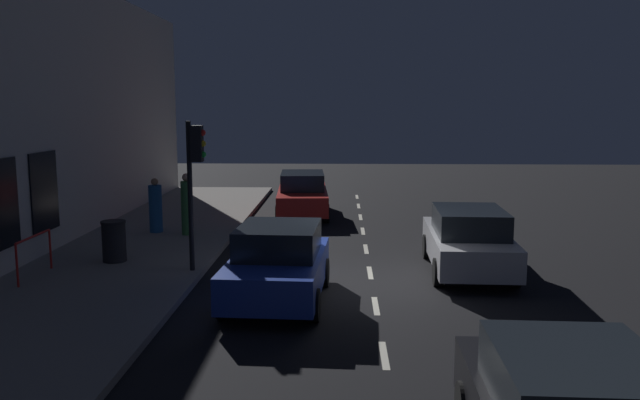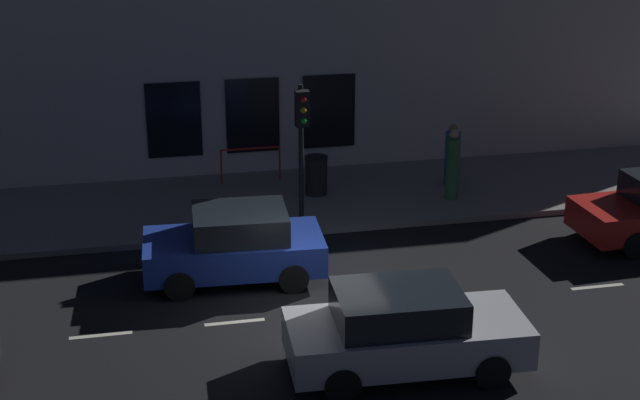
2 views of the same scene
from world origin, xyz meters
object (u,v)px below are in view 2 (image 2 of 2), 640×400
Objects in this scene: trash_bin at (316,175)px; traffic_light at (302,127)px; pedestrian_0 at (453,166)px; parked_car_3 at (235,245)px; parked_car_2 at (404,330)px; pedestrian_1 at (452,157)px.

traffic_light is at bearing 160.56° from trash_bin.
traffic_light is 1.89× the size of pedestrian_0.
traffic_light is 3.40m from parked_car_3.
parked_car_2 is 1.11× the size of parked_car_3.
pedestrian_1 is 1.63× the size of trash_bin.
parked_car_3 is 7.80m from pedestrian_1.
traffic_light is at bearing 95.47° from pedestrian_0.
pedestrian_0 is (3.35, -6.07, 0.24)m from parked_car_3.
trash_bin is at bearing 61.92° from pedestrian_0.
trash_bin is at bearing 90.01° from pedestrian_1.
pedestrian_1 is at bearing -63.17° from traffic_light.
pedestrian_1 is (2.30, -4.55, -1.78)m from traffic_light.
pedestrian_1 is (4.41, -6.43, 0.13)m from parked_car_3.
pedestrian_1 is (8.81, -3.95, 0.12)m from parked_car_2.
pedestrian_0 is at bearing -58.12° from parked_car_3.
parked_car_2 is 4.22× the size of trash_bin.
trash_bin is (4.39, -2.68, -0.12)m from parked_car_3.
trash_bin is (8.79, -0.20, -0.12)m from parked_car_2.
pedestrian_0 is 1.81× the size of trash_bin.
parked_car_3 is (4.40, 2.48, -0.00)m from parked_car_2.
parked_car_3 is 5.15m from trash_bin.
traffic_light is at bearing 116.53° from pedestrian_1.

